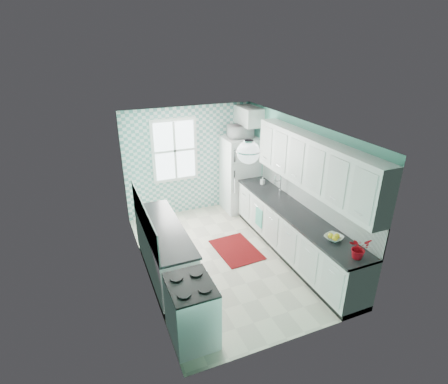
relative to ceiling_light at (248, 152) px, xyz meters
name	(u,v)px	position (x,y,z in m)	size (l,w,h in m)	color
floor	(227,257)	(0.00, 0.80, -2.33)	(3.00, 4.40, 0.02)	beige
ceiling	(227,128)	(0.00, 0.80, 0.19)	(3.00, 4.40, 0.02)	white
wall_back	(190,161)	(0.00, 3.01, -1.07)	(3.00, 0.02, 2.50)	#64BEA7
wall_front	(296,267)	(0.00, -1.41, -1.07)	(3.00, 0.02, 2.50)	#64BEA7
wall_left	(141,213)	(-1.51, 0.80, -1.07)	(0.02, 4.40, 2.50)	#64BEA7
wall_right	(299,185)	(1.51, 0.80, -1.07)	(0.02, 4.40, 2.50)	#64BEA7
accent_wall	(190,161)	(0.00, 2.99, -1.07)	(3.00, 0.01, 2.50)	#61A29F
window	(175,150)	(-0.35, 2.96, -0.77)	(1.04, 0.05, 1.44)	white
backsplash_right	(310,196)	(1.49, 0.40, -1.13)	(0.02, 3.60, 0.51)	white
backsplash_left	(144,217)	(-1.49, 0.73, -1.13)	(0.02, 2.15, 0.51)	white
upper_cabinets_right	(313,164)	(1.33, 0.20, -0.42)	(0.33, 3.20, 0.90)	white
upper_cabinet_fridge	(249,116)	(1.30, 2.63, -0.07)	(0.40, 0.74, 0.40)	white
ceiling_light	(248,152)	(0.00, 0.00, 0.00)	(0.34, 0.34, 0.35)	silver
base_cabinets_right	(293,234)	(1.20, 0.40, -1.87)	(0.60, 3.60, 0.90)	white
countertop_right	(295,212)	(1.19, 0.40, -1.40)	(0.63, 3.60, 0.04)	black
base_cabinets_left	(165,252)	(-1.20, 0.73, -1.87)	(0.60, 2.15, 0.90)	white
countertop_left	(163,229)	(-1.19, 0.73, -1.40)	(0.63, 2.15, 0.04)	black
fridge	(240,174)	(1.11, 2.63, -1.43)	(0.77, 0.77, 1.78)	white
stove	(192,310)	(-1.20, -0.82, -1.85)	(0.60, 0.75, 0.90)	silver
sink	(272,194)	(1.20, 1.25, -1.39)	(0.50, 0.42, 0.53)	silver
rug	(236,250)	(0.27, 0.94, -2.32)	(0.75, 1.07, 0.02)	#600F0F
dish_towel	(259,217)	(0.89, 1.20, -1.84)	(0.02, 0.27, 0.40)	#63AFA4
fruit_bowl	(334,238)	(1.20, -0.68, -1.35)	(0.28, 0.28, 0.07)	silver
potted_plant	(359,248)	(1.20, -1.20, -1.22)	(0.29, 0.25, 0.32)	#AC2513
soap_bottle	(263,181)	(1.25, 1.77, -1.30)	(0.07, 0.08, 0.17)	silver
microwave	(241,131)	(1.11, 2.63, -0.40)	(0.53, 0.36, 0.29)	white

